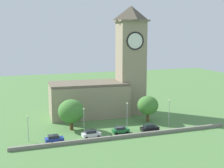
# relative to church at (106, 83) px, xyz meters

# --- Properties ---
(ground_plane) EXTENTS (200.00, 200.00, 0.00)m
(ground_plane) POSITION_rel_church_xyz_m (-2.21, -2.58, -9.67)
(ground_plane) COLOR #517F42
(church) EXTENTS (29.35, 13.64, 32.16)m
(church) POSITION_rel_church_xyz_m (0.00, 0.00, 0.00)
(church) COLOR gray
(church) RESTS_ON ground
(quay_barrier) EXTENTS (53.77, 0.70, 0.84)m
(quay_barrier) POSITION_rel_church_xyz_m (-2.21, -22.37, -9.25)
(quay_barrier) COLOR gray
(quay_barrier) RESTS_ON ground
(car_blue) EXTENTS (4.13, 2.17, 1.73)m
(car_blue) POSITION_rel_church_xyz_m (-18.97, -19.97, -8.80)
(car_blue) COLOR #233D9E
(car_blue) RESTS_ON ground
(car_white) EXTENTS (4.49, 2.40, 1.83)m
(car_white) POSITION_rel_church_xyz_m (-10.18, -19.48, -8.75)
(car_white) COLOR silver
(car_white) RESTS_ON ground
(car_green) EXTENTS (4.16, 2.11, 1.63)m
(car_green) POSITION_rel_church_xyz_m (-2.46, -18.66, -8.84)
(car_green) COLOR #1E6B38
(car_green) RESTS_ON ground
(car_black) EXTENTS (4.54, 2.29, 1.91)m
(car_black) POSITION_rel_church_xyz_m (4.76, -20.01, -8.71)
(car_black) COLOR black
(car_black) RESTS_ON ground
(streetlamp_west_end) EXTENTS (0.44, 0.44, 6.12)m
(streetlamp_west_end) POSITION_rel_church_xyz_m (-24.36, -17.54, -5.50)
(streetlamp_west_end) COLOR #9EA0A5
(streetlamp_west_end) RESTS_ON ground
(streetlamp_west_mid) EXTENTS (0.44, 0.44, 6.68)m
(streetlamp_west_mid) POSITION_rel_church_xyz_m (-11.23, -16.96, -5.18)
(streetlamp_west_mid) COLOR #9EA0A5
(streetlamp_west_mid) RESTS_ON ground
(streetlamp_central) EXTENTS (0.44, 0.44, 7.07)m
(streetlamp_central) POSITION_rel_church_xyz_m (0.19, -16.43, -4.96)
(streetlamp_central) COLOR #9EA0A5
(streetlamp_central) RESTS_ON ground
(streetlamp_east_mid) EXTENTS (0.44, 0.44, 7.22)m
(streetlamp_east_mid) POSITION_rel_church_xyz_m (11.57, -17.54, -4.87)
(streetlamp_east_mid) COLOR #9EA0A5
(streetlamp_east_mid) RESTS_ON ground
(tree_riverside_east) EXTENTS (5.75, 5.75, 7.26)m
(tree_riverside_east) POSITION_rel_church_xyz_m (8.25, -11.67, -5.03)
(tree_riverside_east) COLOR brown
(tree_riverside_east) RESTS_ON ground
(tree_churchyard) EXTENTS (6.62, 6.62, 7.85)m
(tree_churchyard) POSITION_rel_church_xyz_m (-13.25, -12.05, -4.83)
(tree_churchyard) COLOR brown
(tree_churchyard) RESTS_ON ground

